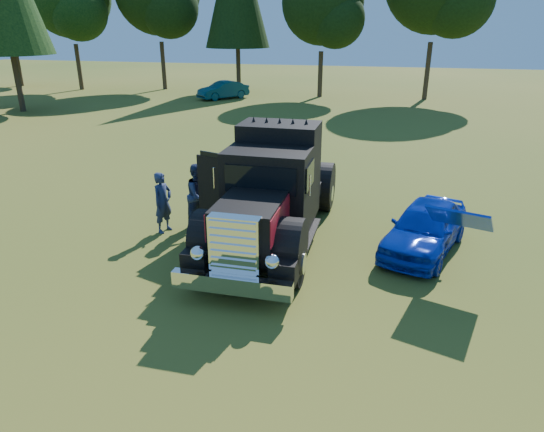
{
  "coord_description": "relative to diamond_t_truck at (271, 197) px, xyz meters",
  "views": [
    {
      "loc": [
        1.73,
        -9.44,
        5.4
      ],
      "look_at": [
        -0.76,
        0.63,
        1.27
      ],
      "focal_mm": 32.0,
      "sensor_mm": 36.0,
      "label": 1
    }
  ],
  "objects": [
    {
      "name": "distant_teal_car",
      "position": [
        -9.93,
        24.67,
        -0.62
      ],
      "size": [
        3.58,
        3.97,
        1.31
      ],
      "primitive_type": "imported",
      "rotation": [
        0.0,
        0.0,
        -0.68
      ],
      "color": "#092D37",
      "rests_on": "ground"
    },
    {
      "name": "ground",
      "position": [
        1.09,
        -1.92,
        -1.28
      ],
      "size": [
        120.0,
        120.0,
        0.0
      ],
      "primitive_type": "plane",
      "color": "#375017",
      "rests_on": "ground"
    },
    {
      "name": "hotrod_coupe",
      "position": [
        3.89,
        0.44,
        -0.64
      ],
      "size": [
        2.58,
        4.24,
        1.89
      ],
      "color": "#0836AD",
      "rests_on": "ground"
    },
    {
      "name": "spectator_far",
      "position": [
        -2.23,
        0.61,
        -0.36
      ],
      "size": [
        0.96,
        1.07,
        1.83
      ],
      "primitive_type": "imported",
      "rotation": [
        0.0,
        0.0,
        1.22
      ],
      "color": "#1D2044",
      "rests_on": "ground"
    },
    {
      "name": "diamond_t_truck",
      "position": [
        0.0,
        0.0,
        0.0
      ],
      "size": [
        3.33,
        7.16,
        3.0
      ],
      "color": "black",
      "rests_on": "ground"
    },
    {
      "name": "spectator_near",
      "position": [
        -3.06,
        0.0,
        -0.43
      ],
      "size": [
        0.58,
        0.71,
        1.69
      ],
      "primitive_type": "imported",
      "rotation": [
        0.0,
        0.0,
        1.26
      ],
      "color": "#21294E",
      "rests_on": "ground"
    }
  ]
}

